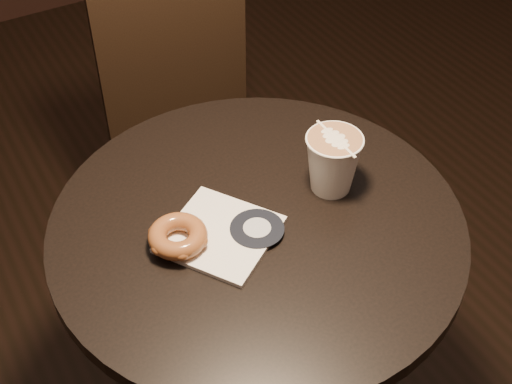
% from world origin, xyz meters
% --- Properties ---
extents(cafe_table, '(0.70, 0.70, 0.75)m').
position_xyz_m(cafe_table, '(0.00, 0.00, 0.55)').
color(cafe_table, black).
rests_on(cafe_table, ground).
extents(chair, '(0.42, 0.42, 0.91)m').
position_xyz_m(chair, '(0.13, 0.57, 0.51)').
color(chair, black).
rests_on(chair, ground).
extents(pastry_bag, '(0.23, 0.23, 0.01)m').
position_xyz_m(pastry_bag, '(-0.07, 0.00, 0.75)').
color(pastry_bag, white).
rests_on(pastry_bag, cafe_table).
extents(doughnut, '(0.10, 0.10, 0.03)m').
position_xyz_m(doughnut, '(-0.14, 0.01, 0.77)').
color(doughnut, brown).
rests_on(doughnut, pastry_bag).
extents(latte_cup, '(0.10, 0.10, 0.11)m').
position_xyz_m(latte_cup, '(0.15, 0.01, 0.80)').
color(latte_cup, white).
rests_on(latte_cup, cafe_table).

